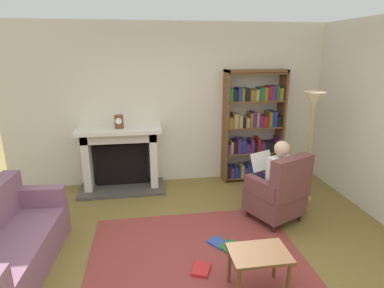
# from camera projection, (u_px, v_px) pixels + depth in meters

# --- Properties ---
(ground) EXTENTS (14.00, 14.00, 0.00)m
(ground) POSITION_uv_depth(u_px,v_px,m) (200.00, 270.00, 3.37)
(ground) COLOR olive
(back_wall) EXTENTS (5.60, 0.10, 2.70)m
(back_wall) POSITION_uv_depth(u_px,v_px,m) (174.00, 105.00, 5.40)
(back_wall) COLOR beige
(back_wall) RESTS_ON ground
(side_wall_right) EXTENTS (0.10, 5.20, 2.70)m
(side_wall_right) POSITION_uv_depth(u_px,v_px,m) (366.00, 115.00, 4.55)
(side_wall_right) COLOR beige
(side_wall_right) RESTS_ON ground
(area_rug) EXTENTS (2.40, 1.80, 0.01)m
(area_rug) POSITION_uv_depth(u_px,v_px,m) (195.00, 253.00, 3.65)
(area_rug) COLOR brown
(area_rug) RESTS_ON ground
(fireplace) EXTENTS (1.38, 0.64, 1.06)m
(fireplace) POSITION_uv_depth(u_px,v_px,m) (121.00, 156.00, 5.25)
(fireplace) COLOR #4C4742
(fireplace) RESTS_ON ground
(mantel_clock) EXTENTS (0.14, 0.14, 0.21)m
(mantel_clock) POSITION_uv_depth(u_px,v_px,m) (119.00, 122.00, 4.98)
(mantel_clock) COLOR brown
(mantel_clock) RESTS_ON fireplace
(bookshelf) EXTENTS (1.04, 0.32, 1.94)m
(bookshelf) POSITION_uv_depth(u_px,v_px,m) (253.00, 128.00, 5.50)
(bookshelf) COLOR brown
(bookshelf) RESTS_ON ground
(armchair_reading) EXTENTS (0.84, 0.83, 0.97)m
(armchair_reading) POSITION_uv_depth(u_px,v_px,m) (279.00, 193.00, 4.23)
(armchair_reading) COLOR #331E14
(armchair_reading) RESTS_ON ground
(seated_reader) EXTENTS (0.51, 0.60, 1.14)m
(seated_reader) POSITION_uv_depth(u_px,v_px,m) (274.00, 176.00, 4.26)
(seated_reader) COLOR silver
(seated_reader) RESTS_ON ground
(sofa_floral) EXTENTS (0.82, 1.74, 0.85)m
(sofa_floral) POSITION_uv_depth(u_px,v_px,m) (4.00, 248.00, 3.22)
(sofa_floral) COLOR #855970
(sofa_floral) RESTS_ON ground
(side_table) EXTENTS (0.56, 0.39, 0.44)m
(side_table) POSITION_uv_depth(u_px,v_px,m) (259.00, 258.00, 2.98)
(side_table) COLOR brown
(side_table) RESTS_ON ground
(scattered_books) EXTENTS (0.68, 0.73, 0.04)m
(scattered_books) POSITION_uv_depth(u_px,v_px,m) (216.00, 253.00, 3.61)
(scattered_books) COLOR #267233
(scattered_books) RESTS_ON area_rug
(floor_lamp) EXTENTS (0.32, 0.32, 1.69)m
(floor_lamp) POSITION_uv_depth(u_px,v_px,m) (313.00, 110.00, 4.57)
(floor_lamp) COLOR #B7933F
(floor_lamp) RESTS_ON ground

